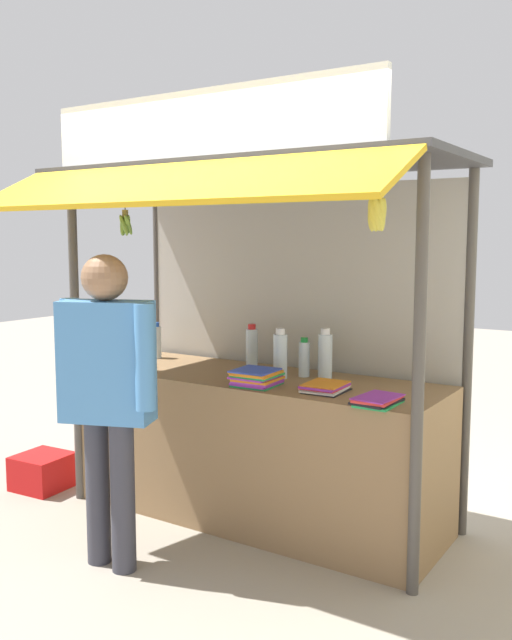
% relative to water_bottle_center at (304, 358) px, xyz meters
% --- Properties ---
extents(ground_plane, '(20.00, 20.00, 0.00)m').
position_rel_water_bottle_center_xyz_m(ground_plane, '(-0.26, -0.15, -1.02)').
color(ground_plane, '#9E9384').
extents(stall_counter, '(2.34, 0.77, 0.90)m').
position_rel_water_bottle_center_xyz_m(stall_counter, '(-0.26, -0.15, -0.57)').
color(stall_counter, olive).
rests_on(stall_counter, ground).
extents(stall_structure, '(2.54, 1.57, 2.53)m').
position_rel_water_bottle_center_xyz_m(stall_structure, '(-0.26, -0.08, 0.52)').
color(stall_structure, '#4C4742').
rests_on(stall_structure, ground).
extents(water_bottle_center, '(0.07, 0.07, 0.24)m').
position_rel_water_bottle_center_xyz_m(water_bottle_center, '(0.00, 0.00, 0.00)').
color(water_bottle_center, silver).
rests_on(water_bottle_center, stall_counter).
extents(water_bottle_far_right, '(0.07, 0.07, 0.26)m').
position_rel_water_bottle_center_xyz_m(water_bottle_far_right, '(-1.21, 0.01, 0.01)').
color(water_bottle_far_right, silver).
rests_on(water_bottle_far_right, stall_counter).
extents(water_bottle_rear_center, '(0.06, 0.06, 0.23)m').
position_rel_water_bottle_center_xyz_m(water_bottle_rear_center, '(0.08, 0.13, -0.01)').
color(water_bottle_rear_center, silver).
rests_on(water_bottle_rear_center, stall_counter).
extents(water_bottle_far_left, '(0.09, 0.09, 0.31)m').
position_rel_water_bottle_center_xyz_m(water_bottle_far_left, '(0.13, 0.02, 0.03)').
color(water_bottle_far_left, silver).
rests_on(water_bottle_far_left, stall_counter).
extents(water_bottle_mid_left, '(0.09, 0.09, 0.31)m').
position_rel_water_bottle_center_xyz_m(water_bottle_mid_left, '(-0.10, -0.12, 0.03)').
color(water_bottle_mid_left, silver).
rests_on(water_bottle_mid_left, stall_counter).
extents(water_bottle_right, '(0.08, 0.08, 0.28)m').
position_rel_water_bottle_center_xyz_m(water_bottle_right, '(-0.46, 0.12, 0.02)').
color(water_bottle_right, silver).
rests_on(water_bottle_right, stall_counter).
extents(magazine_stack_mid_right, '(0.23, 0.27, 0.05)m').
position_rel_water_bottle_center_xyz_m(magazine_stack_mid_right, '(0.30, -0.30, -0.09)').
color(magazine_stack_mid_right, black).
rests_on(magazine_stack_mid_right, stall_counter).
extents(magazine_stack_back_left, '(0.26, 0.27, 0.10)m').
position_rel_water_bottle_center_xyz_m(magazine_stack_back_left, '(-0.10, -0.39, -0.07)').
color(magazine_stack_back_left, green).
rests_on(magazine_stack_back_left, stall_counter).
extents(magazine_stack_front_left, '(0.21, 0.29, 0.04)m').
position_rel_water_bottle_center_xyz_m(magazine_stack_front_left, '(0.67, -0.43, -0.09)').
color(magazine_stack_front_left, green).
rests_on(magazine_stack_front_left, stall_counter).
extents(banana_bunch_rightmost, '(0.08, 0.08, 0.29)m').
position_rel_water_bottle_center_xyz_m(banana_bunch_rightmost, '(-0.86, -0.64, 0.82)').
color(banana_bunch_rightmost, '#332D23').
extents(banana_bunch_inner_left, '(0.11, 0.11, 0.27)m').
position_rel_water_bottle_center_xyz_m(banana_bunch_inner_left, '(0.73, -0.63, 0.85)').
color(banana_bunch_inner_left, '#332D23').
extents(vendor_person, '(0.63, 0.36, 1.67)m').
position_rel_water_bottle_center_xyz_m(vendor_person, '(-0.55, -1.13, -0.01)').
color(vendor_person, '#383842').
rests_on(vendor_person, ground).
extents(plastic_crate, '(0.37, 0.37, 0.24)m').
position_rel_water_bottle_center_xyz_m(plastic_crate, '(-1.79, -0.55, -0.90)').
color(plastic_crate, red).
rests_on(plastic_crate, ground).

